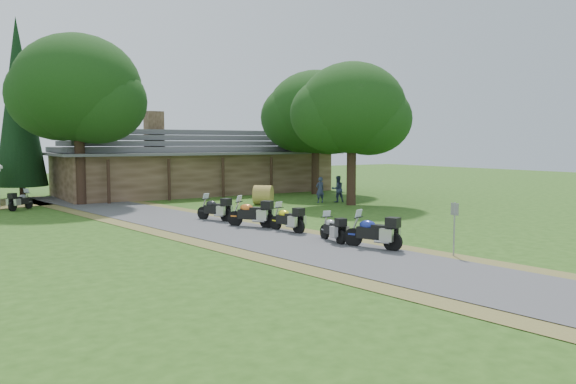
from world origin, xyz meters
TOP-DOWN VIEW (x-y plane):
  - ground at (0.00, 0.00)m, footprint 120.00×120.00m
  - driveway at (-0.50, 4.00)m, footprint 51.95×51.95m
  - lodge at (6.00, 24.00)m, footprint 21.40×9.40m
  - motorcycle_row_a at (1.76, -0.96)m, footprint 1.34×2.11m
  - motorcycle_row_b at (1.43, 0.98)m, footprint 0.82×1.74m
  - motorcycle_row_c at (1.30, 4.02)m, footprint 0.91×1.90m
  - motorcycle_row_d at (0.64, 6.01)m, footprint 1.72×2.09m
  - motorcycle_row_e at (0.20, 8.87)m, footprint 1.31×2.01m
  - motorcycle_carport_b at (-7.13, 19.08)m, footprint 1.62×1.58m
  - person_a at (9.62, 12.88)m, footprint 0.57×0.43m
  - person_b at (10.73, 12.47)m, footprint 0.65×0.53m
  - hay_bale at (5.95, 13.86)m, footprint 1.64×1.64m
  - sign_post at (3.19, -3.45)m, footprint 0.33×0.06m
  - oak_lodge_left at (-3.55, 20.09)m, footprint 7.70×7.70m
  - oak_lodge_right at (13.01, 18.07)m, footprint 7.26×7.26m
  - oak_driveway at (10.40, 10.71)m, footprint 6.55×6.55m
  - cedar_near at (-6.07, 26.04)m, footprint 3.36×3.36m

SIDE VIEW (x-z plane):
  - ground at x=0.00m, z-range 0.00..0.00m
  - driveway at x=-0.50m, z-range 0.00..0.00m
  - motorcycle_row_b at x=1.43m, z-range 0.00..1.15m
  - motorcycle_carport_b at x=-7.13m, z-range 0.00..1.17m
  - hay_bale at x=5.95m, z-range 0.00..1.21m
  - motorcycle_row_c at x=1.30m, z-range 0.00..1.25m
  - motorcycle_row_e at x=0.20m, z-range 0.00..1.31m
  - motorcycle_row_a at x=1.76m, z-range 0.00..1.38m
  - motorcycle_row_d at x=0.64m, z-range 0.00..1.41m
  - sign_post at x=3.19m, z-range 0.00..1.84m
  - person_a at x=9.62m, z-range 0.00..1.94m
  - person_b at x=10.73m, z-range 0.00..2.01m
  - lodge at x=6.00m, z-range 0.00..4.90m
  - oak_driveway at x=10.40m, z-range 0.00..9.64m
  - oak_lodge_right at x=13.01m, z-range 0.00..9.91m
  - oak_lodge_left at x=-3.55m, z-range 0.00..11.63m
  - cedar_near at x=-6.07m, z-range 0.00..12.32m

